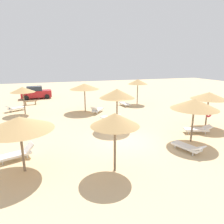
{
  "coord_description": "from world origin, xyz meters",
  "views": [
    {
      "loc": [
        -4.99,
        -11.55,
        5.15
      ],
      "look_at": [
        0.0,
        3.0,
        1.2
      ],
      "focal_mm": 31.96,
      "sensor_mm": 36.0,
      "label": 1
    }
  ],
  "objects": [
    {
      "name": "lounger_2",
      "position": [
        -0.03,
        7.6,
        0.32
      ],
      "size": [
        1.68,
        1.84,
        0.78
      ],
      "color": "white",
      "rests_on": "ground"
    },
    {
      "name": "ground_plane",
      "position": [
        0.0,
        0.0,
        0.0
      ],
      "size": [
        80.0,
        80.0,
        0.0
      ],
      "primitive_type": "plane",
      "color": "#D1B284"
    },
    {
      "name": "lounger_4",
      "position": [
        -6.66,
        -0.62,
        0.32
      ],
      "size": [
        1.98,
        1.2,
        0.76
      ],
      "color": "white",
      "rests_on": "ground"
    },
    {
      "name": "parasol_5",
      "position": [
        5.8,
        10.31,
        2.71
      ],
      "size": [
        2.39,
        2.39,
        3.02
      ],
      "color": "#75604C",
      "rests_on": "ground"
    },
    {
      "name": "parasol_3",
      "position": [
        0.26,
        2.56,
        2.74
      ],
      "size": [
        2.72,
        2.72,
        3.1
      ],
      "color": "#75604C",
      "rests_on": "ground"
    },
    {
      "name": "bench_0",
      "position": [
        -6.66,
        13.98,
        0.35
      ],
      "size": [
        1.52,
        0.5,
        0.49
      ],
      "color": "brown",
      "rests_on": "ground"
    },
    {
      "name": "lounger_5",
      "position": [
        3.84,
        9.88,
        0.32
      ],
      "size": [
        0.88,
        1.92,
        0.8
      ],
      "color": "white",
      "rests_on": "ground"
    },
    {
      "name": "lounger_6",
      "position": [
        2.68,
        -2.86,
        0.31
      ],
      "size": [
        1.17,
        2.02,
        0.63
      ],
      "color": "white",
      "rests_on": "ground"
    },
    {
      "name": "parasol_4",
      "position": [
        -6.18,
        -2.03,
        2.41
      ],
      "size": [
        3.09,
        3.09,
        2.72
      ],
      "color": "#75604C",
      "rests_on": "ground"
    },
    {
      "name": "parasol_0",
      "position": [
        7.26,
        0.62,
        2.47
      ],
      "size": [
        2.78,
        2.78,
        2.78
      ],
      "color": "#75604C",
      "rests_on": "ground"
    },
    {
      "name": "parasol_6",
      "position": [
        3.9,
        -1.65,
        2.53
      ],
      "size": [
        2.96,
        2.96,
        2.87
      ],
      "color": "#75604C",
      "rests_on": "ground"
    },
    {
      "name": "lounger_0",
      "position": [
        5.47,
        -0.52,
        0.31
      ],
      "size": [
        2.02,
        1.3,
        0.62
      ],
      "color": "white",
      "rests_on": "ground"
    },
    {
      "name": "parasol_2",
      "position": [
        -1.04,
        8.68,
        2.61
      ],
      "size": [
        3.04,
        3.04,
        2.91
      ],
      "color": "#75604C",
      "rests_on": "ground"
    },
    {
      "name": "parked_car",
      "position": [
        -6.1,
        18.2,
        0.82
      ],
      "size": [
        4.06,
        2.09,
        1.72
      ],
      "color": "#B21E23",
      "rests_on": "ground"
    },
    {
      "name": "lounger_1",
      "position": [
        -8.02,
        11.18,
        0.31
      ],
      "size": [
        1.97,
        1.48,
        0.68
      ],
      "color": "white",
      "rests_on": "ground"
    },
    {
      "name": "parasol_7",
      "position": [
        -2.05,
        -3.39,
        2.56
      ],
      "size": [
        2.27,
        2.27,
        2.88
      ],
      "color": "#75604C",
      "rests_on": "ground"
    },
    {
      "name": "lounger_3",
      "position": [
        0.32,
        4.23,
        0.32
      ],
      "size": [
        1.55,
        1.9,
        0.79
      ],
      "color": "white",
      "rests_on": "ground"
    },
    {
      "name": "parasol_1",
      "position": [
        -6.96,
        9.52,
        2.43
      ],
      "size": [
        2.32,
        2.32,
        2.71
      ],
      "color": "#75604C",
      "rests_on": "ground"
    }
  ]
}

